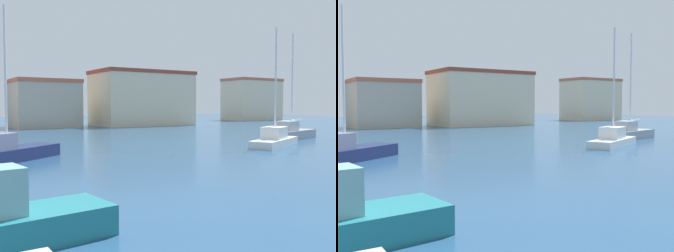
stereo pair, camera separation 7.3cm
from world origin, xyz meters
TOP-DOWN VIEW (x-y plane):
  - water at (15.00, 20.00)m, footprint 160.00×160.00m
  - sailboat_navy_distant_north at (5.24, 15.68)m, footprint 6.41×5.51m
  - sailboat_white_distant_east at (23.19, 13.90)m, footprint 6.35×4.12m
  - sailboat_grey_far_left at (29.11, 17.50)m, footprint 6.24×3.35m
  - harbor_office at (15.92, 47.52)m, footprint 8.24×8.10m
  - yacht_club at (29.49, 45.15)m, footprint 13.79×8.44m
  - waterfront_apartments at (57.66, 51.49)m, footprint 10.80×6.63m

SIDE VIEW (x-z plane):
  - water at x=15.00m, z-range 0.00..0.00m
  - sailboat_white_distant_east at x=23.19m, z-range -3.68..4.75m
  - sailboat_navy_distant_north at x=5.24m, z-range -3.49..4.57m
  - sailboat_grey_far_left at x=29.11m, z-range -3.99..5.14m
  - harbor_office at x=15.92m, z-range 0.01..6.31m
  - yacht_club at x=29.49m, z-range 0.01..7.85m
  - waterfront_apartments at x=57.66m, z-range 0.01..8.11m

